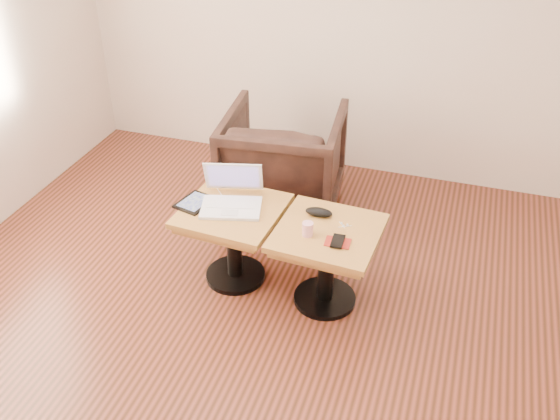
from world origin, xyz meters
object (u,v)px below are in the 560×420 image
(side_table_left, at_px, (233,226))
(side_table_right, at_px, (327,249))
(armchair, at_px, (283,161))
(laptop, at_px, (232,197))
(striped_cup, at_px, (308,229))

(side_table_left, xyz_separation_m, side_table_right, (0.60, -0.04, 0.00))
(side_table_right, xyz_separation_m, armchair, (-0.56, 0.93, -0.01))
(side_table_right, bearing_deg, laptop, 175.89)
(armchair, bearing_deg, side_table_right, 115.27)
(side_table_left, bearing_deg, striped_cup, -9.56)
(armchair, bearing_deg, side_table_left, 81.98)
(striped_cup, distance_m, armchair, 1.13)
(striped_cup, relative_size, armchair, 0.10)
(side_table_right, distance_m, armchair, 1.09)
(side_table_right, xyz_separation_m, laptop, (-0.62, 0.08, 0.18))
(laptop, bearing_deg, side_table_left, -83.50)
(laptop, xyz_separation_m, armchair, (0.05, 0.85, -0.19))
(striped_cup, height_order, armchair, armchair)
(side_table_left, xyz_separation_m, armchair, (0.03, 0.89, -0.01))
(laptop, bearing_deg, armchair, 71.75)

